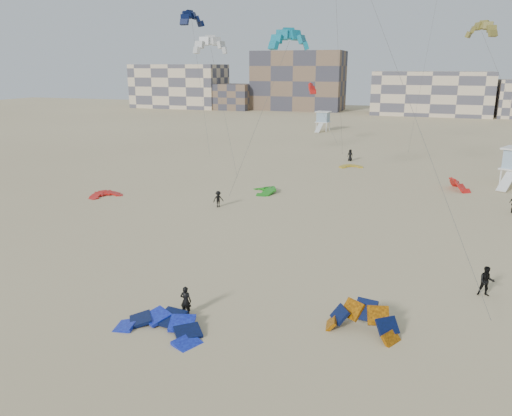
% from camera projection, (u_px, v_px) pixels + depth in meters
% --- Properties ---
extents(ground, '(320.00, 320.00, 0.00)m').
position_uv_depth(ground, '(210.00, 309.00, 28.37)').
color(ground, '#C9B687').
rests_on(ground, ground).
extents(kite_ground_blue, '(5.04, 5.26, 1.98)m').
position_uv_depth(kite_ground_blue, '(161.00, 331.00, 26.04)').
color(kite_ground_blue, blue).
rests_on(kite_ground_blue, ground).
extents(kite_ground_orange, '(4.35, 4.34, 3.80)m').
position_uv_depth(kite_ground_orange, '(362.00, 332.00, 25.93)').
color(kite_ground_orange, orange).
rests_on(kite_ground_orange, ground).
extents(kite_ground_red, '(4.61, 4.57, 1.50)m').
position_uv_depth(kite_ground_red, '(106.00, 196.00, 53.02)').
color(kite_ground_red, red).
rests_on(kite_ground_red, ground).
extents(kite_ground_green, '(5.17, 5.04, 1.89)m').
position_uv_depth(kite_ground_green, '(263.00, 192.00, 54.81)').
color(kite_ground_green, '#178E16').
rests_on(kite_ground_green, ground).
extents(kite_ground_red_far, '(4.40, 4.35, 3.59)m').
position_uv_depth(kite_ground_red_far, '(459.00, 190.00, 55.87)').
color(kite_ground_red_far, red).
rests_on(kite_ground_red_far, ground).
extents(kite_ground_yellow, '(3.89, 3.97, 0.55)m').
position_uv_depth(kite_ground_yellow, '(351.00, 167.00, 68.38)').
color(kite_ground_yellow, gold).
rests_on(kite_ground_yellow, ground).
extents(kitesurfer_main, '(0.67, 0.48, 1.72)m').
position_uv_depth(kitesurfer_main, '(186.00, 301.00, 27.44)').
color(kitesurfer_main, black).
rests_on(kitesurfer_main, ground).
extents(kitesurfer_b, '(0.97, 0.79, 1.86)m').
position_uv_depth(kitesurfer_b, '(486.00, 281.00, 29.76)').
color(kitesurfer_b, black).
rests_on(kitesurfer_b, ground).
extents(kitesurfer_c, '(1.18, 1.14, 1.62)m').
position_uv_depth(kitesurfer_c, '(218.00, 199.00, 48.76)').
color(kitesurfer_c, black).
rests_on(kitesurfer_c, ground).
extents(kitesurfer_e, '(0.93, 0.71, 1.69)m').
position_uv_depth(kitesurfer_e, '(350.00, 155.00, 72.76)').
color(kitesurfer_e, black).
rests_on(kitesurfer_e, ground).
extents(kite_fly_teal_a, '(7.33, 7.06, 16.13)m').
position_uv_depth(kite_fly_teal_a, '(289.00, 42.00, 47.59)').
color(kite_fly_teal_a, teal).
rests_on(kite_fly_teal_a, ground).
extents(kite_fly_grey, '(8.43, 8.70, 16.03)m').
position_uv_depth(kite_fly_grey, '(211.00, 47.00, 61.00)').
color(kite_fly_grey, silver).
rests_on(kite_fly_grey, ground).
extents(kite_fly_olive, '(9.93, 4.25, 16.90)m').
position_uv_depth(kite_fly_olive, '(481.00, 31.00, 48.94)').
color(kite_fly_olive, brown).
rests_on(kite_fly_olive, ground).
extents(kite_fly_navy, '(6.49, 6.00, 20.43)m').
position_uv_depth(kite_fly_navy, '(192.00, 20.00, 71.71)').
color(kite_fly_navy, '#071142').
rests_on(kite_fly_navy, ground).
extents(kite_fly_red, '(7.24, 4.56, 10.06)m').
position_uv_depth(kite_fly_red, '(312.00, 89.00, 83.18)').
color(kite_fly_red, red).
rests_on(kite_fly_red, ground).
extents(lifeguard_tower_far, '(3.20, 5.79, 4.13)m').
position_uv_depth(lifeguard_tower_far, '(323.00, 121.00, 106.60)').
color(lifeguard_tower_far, white).
rests_on(lifeguard_tower_far, ground).
extents(condo_west_a, '(30.00, 15.00, 14.00)m').
position_uv_depth(condo_west_a, '(179.00, 86.00, 166.76)').
color(condo_west_a, beige).
rests_on(condo_west_a, ground).
extents(condo_west_b, '(28.00, 14.00, 18.00)m').
position_uv_depth(condo_west_b, '(299.00, 81.00, 157.11)').
color(condo_west_b, brown).
rests_on(condo_west_b, ground).
extents(condo_mid, '(32.00, 16.00, 12.00)m').
position_uv_depth(condo_mid, '(431.00, 93.00, 141.56)').
color(condo_mid, beige).
rests_on(condo_mid, ground).
extents(condo_fill_left, '(12.00, 10.00, 8.00)m').
position_uv_depth(condo_fill_left, '(233.00, 97.00, 159.39)').
color(condo_fill_left, brown).
rests_on(condo_fill_left, ground).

